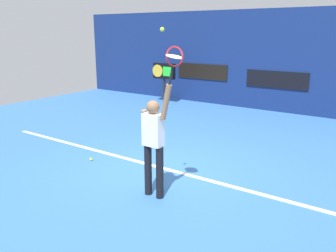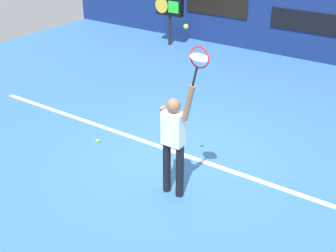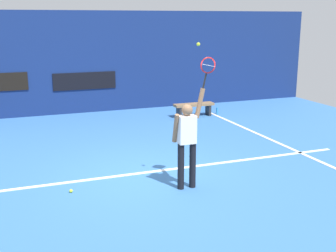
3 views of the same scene
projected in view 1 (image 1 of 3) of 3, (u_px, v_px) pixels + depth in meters
The scene contains 10 objects.
ground_plane at pixel (161, 171), 7.25m from camera, with size 18.00×18.00×0.00m, color #3870B2.
back_wall at pixel (279, 61), 12.32m from camera, with size 18.00×0.20×3.54m, color navy.
sponsor_banner_center at pixel (277, 80), 12.39m from camera, with size 2.20×0.03×0.60m, color black.
sponsor_banner_portside at pixel (202, 72), 14.03m from camera, with size 2.20×0.03×0.60m, color black.
court_baseline at pixel (165, 169), 7.37m from camera, with size 10.00×0.10×0.01m, color white.
tennis_player at pixel (154, 140), 5.93m from camera, with size 0.61×0.31×1.99m.
tennis_racket at pixel (174, 59), 5.35m from camera, with size 0.37×0.27×0.63m.
tennis_ball at pixel (162, 29), 5.34m from camera, with size 0.07×0.07×0.07m, color #CCE033.
scoreboard_clock at pixel (164, 73), 13.90m from camera, with size 0.96×0.20×1.57m.
spare_ball at pixel (91, 159), 7.84m from camera, with size 0.07×0.07×0.07m, color #CCE033.
Camera 1 is at (4.01, -5.45, 2.78)m, focal length 37.86 mm.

